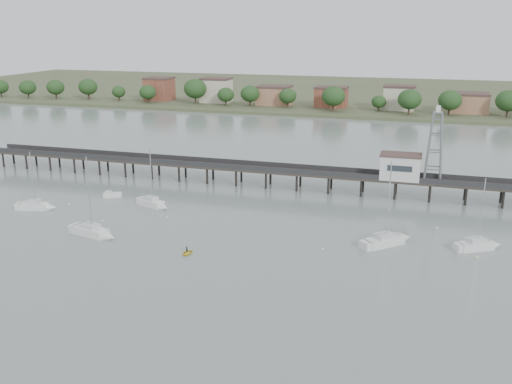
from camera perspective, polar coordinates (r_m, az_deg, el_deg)
ground_plane at (r=74.38m, az=-8.87°, el=-11.86°), size 500.00×500.00×0.00m
pier at (r=126.18m, az=2.76°, el=2.09°), size 150.00×5.00×5.50m
pier_building at (r=122.10m, az=14.24°, el=2.50°), size 8.40×5.40×5.30m
lattice_tower at (r=121.09m, az=17.46°, el=4.28°), size 3.20×3.20×15.50m
sailboat_d at (r=99.57m, az=21.66°, el=-4.98°), size 7.65×5.66×12.55m
sailboat_a at (r=119.76m, az=-20.86°, el=-1.35°), size 7.62×3.77×12.19m
sailboat_b at (r=115.06m, az=-10.05°, el=-1.21°), size 7.82×4.79×12.52m
sailboat_c at (r=97.50m, az=13.37°, el=-4.68°), size 8.36×8.32×15.00m
sailboat_f at (r=101.66m, az=-15.62°, el=-3.97°), size 9.32×4.66×14.73m
white_tender at (r=123.85m, az=-14.20°, el=-0.28°), size 4.11×2.90×1.48m
yellow_dinghy at (r=91.54m, az=-6.92°, el=-6.18°), size 1.78×0.70×2.42m
dinghy_occupant at (r=91.54m, az=-6.92°, el=-6.18°), size 0.51×1.11×0.26m
mooring_buoys at (r=101.97m, az=-0.51°, el=-3.60°), size 77.57×16.23×0.39m
far_shore at (r=301.59m, az=11.27°, el=9.64°), size 500.00×170.00×10.40m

